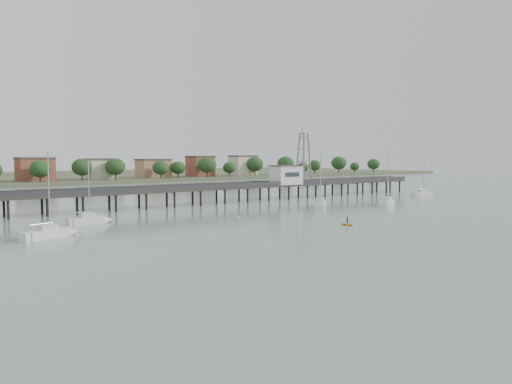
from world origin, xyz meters
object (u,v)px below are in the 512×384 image
at_px(sailboat_d, 388,202).
at_px(pier, 209,189).
at_px(sailboat_c, 321,204).
at_px(white_tender, 91,217).
at_px(lattice_tower, 304,158).
at_px(sailboat_e, 425,194).
at_px(sailboat_b, 94,220).
at_px(sailboat_a, 55,233).
at_px(yellow_dinghy, 347,225).

bearing_deg(sailboat_d, pier, 115.92).
height_order(sailboat_c, white_tender, sailboat_c).
height_order(lattice_tower, sailboat_e, lattice_tower).
xyz_separation_m(lattice_tower, sailboat_e, (31.90, -18.02, -10.45)).
height_order(pier, sailboat_b, sailboat_b).
bearing_deg(sailboat_e, sailboat_c, -166.92).
bearing_deg(pier, sailboat_e, -15.87).
bearing_deg(sailboat_e, sailboat_a, -165.02).
distance_m(sailboat_a, yellow_dinghy, 46.41).
xyz_separation_m(sailboat_a, yellow_dinghy, (43.11, -17.20, -0.64)).
height_order(lattice_tower, sailboat_b, lattice_tower).
xyz_separation_m(sailboat_c, sailboat_e, (46.10, 3.07, 0.00)).
distance_m(pier, lattice_tower, 32.34).
bearing_deg(pier, sailboat_c, -50.65).
xyz_separation_m(pier, sailboat_d, (33.25, -27.94, -3.15)).
height_order(sailboat_c, sailboat_d, sailboat_c).
relative_size(sailboat_c, sailboat_b, 1.07).
bearing_deg(sailboat_a, sailboat_e, -11.10).
bearing_deg(sailboat_e, white_tender, -174.69).
height_order(sailboat_d, sailboat_e, sailboat_d).
distance_m(lattice_tower, yellow_dinghy, 57.50).
bearing_deg(sailboat_c, sailboat_b, 136.65).
height_order(sailboat_d, yellow_dinghy, sailboat_d).
xyz_separation_m(sailboat_d, white_tender, (-66.33, 16.58, -0.26)).
distance_m(sailboat_b, white_tender, 6.62).
bearing_deg(sailboat_d, sailboat_a, 156.60).
distance_m(sailboat_b, sailboat_d, 68.76).
distance_m(sailboat_b, yellow_dinghy, 43.88).
xyz_separation_m(sailboat_c, yellow_dinghy, (-18.47, -24.90, -0.64)).
relative_size(sailboat_a, sailboat_d, 1.03).
bearing_deg(sailboat_c, sailboat_e, -35.87).
height_order(lattice_tower, sailboat_d, lattice_tower).
height_order(sailboat_e, white_tender, sailboat_e).
distance_m(pier, white_tender, 35.15).
bearing_deg(lattice_tower, sailboat_a, -159.19).
bearing_deg(sailboat_b, pier, 24.33).
xyz_separation_m(sailboat_c, sailboat_d, (15.95, -6.85, 0.00)).
bearing_deg(sailboat_d, lattice_tower, 69.55).
bearing_deg(sailboat_d, yellow_dinghy, -176.35).
height_order(lattice_tower, white_tender, lattice_tower).
height_order(pier, white_tender, pier).
xyz_separation_m(sailboat_b, sailboat_a, (-9.53, -11.04, -0.01)).
relative_size(pier, sailboat_c, 11.55).
xyz_separation_m(sailboat_e, white_tender, (-96.48, 6.66, -0.26)).
relative_size(sailboat_b, yellow_dinghy, 4.99).
bearing_deg(sailboat_e, yellow_dinghy, -147.31).
relative_size(lattice_tower, white_tender, 4.45).
height_order(pier, yellow_dinghy, pier).
bearing_deg(sailboat_d, sailboat_e, -5.82).
bearing_deg(sailboat_c, pier, 89.66).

